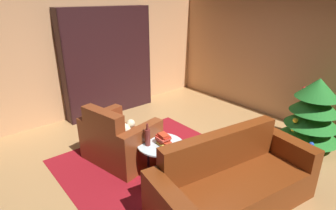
{
  "coord_description": "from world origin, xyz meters",
  "views": [
    {
      "loc": [
        2.51,
        -2.45,
        2.35
      ],
      "look_at": [
        -0.32,
        -0.09,
        0.87
      ],
      "focal_mm": 29.31,
      "sensor_mm": 36.0,
      "label": 1
    }
  ],
  "objects_px": {
    "coffee_table": "(161,147)",
    "book_stack_on_table": "(163,139)",
    "bookshelf_unit": "(113,63)",
    "couch_red": "(232,185)",
    "decorated_tree": "(313,113)",
    "bottle_on_table": "(148,137)",
    "armchair_red": "(119,141)"
  },
  "relations": [
    {
      "from": "book_stack_on_table",
      "to": "bottle_on_table",
      "type": "bearing_deg",
      "value": -120.03
    },
    {
      "from": "couch_red",
      "to": "decorated_tree",
      "type": "relative_size",
      "value": 1.8
    },
    {
      "from": "bookshelf_unit",
      "to": "couch_red",
      "type": "bearing_deg",
      "value": -7.51
    },
    {
      "from": "armchair_red",
      "to": "coffee_table",
      "type": "distance_m",
      "value": 0.73
    },
    {
      "from": "armchair_red",
      "to": "coffee_table",
      "type": "bearing_deg",
      "value": 22.3
    },
    {
      "from": "armchair_red",
      "to": "couch_red",
      "type": "xyz_separation_m",
      "value": [
        1.73,
        0.49,
        -0.01
      ]
    },
    {
      "from": "bookshelf_unit",
      "to": "bottle_on_table",
      "type": "relative_size",
      "value": 6.76
    },
    {
      "from": "decorated_tree",
      "to": "bottle_on_table",
      "type": "bearing_deg",
      "value": -112.99
    },
    {
      "from": "book_stack_on_table",
      "to": "armchair_red",
      "type": "bearing_deg",
      "value": -156.38
    },
    {
      "from": "book_stack_on_table",
      "to": "bottle_on_table",
      "type": "relative_size",
      "value": 0.68
    },
    {
      "from": "coffee_table",
      "to": "decorated_tree",
      "type": "height_order",
      "value": "decorated_tree"
    },
    {
      "from": "couch_red",
      "to": "decorated_tree",
      "type": "distance_m",
      "value": 2.15
    },
    {
      "from": "bookshelf_unit",
      "to": "bottle_on_table",
      "type": "bearing_deg",
      "value": -19.63
    },
    {
      "from": "bookshelf_unit",
      "to": "bottle_on_table",
      "type": "xyz_separation_m",
      "value": [
        2.34,
        -0.84,
        -0.46
      ]
    },
    {
      "from": "decorated_tree",
      "to": "bookshelf_unit",
      "type": "bearing_deg",
      "value": -153.84
    },
    {
      "from": "book_stack_on_table",
      "to": "decorated_tree",
      "type": "height_order",
      "value": "decorated_tree"
    },
    {
      "from": "coffee_table",
      "to": "bottle_on_table",
      "type": "distance_m",
      "value": 0.25
    },
    {
      "from": "couch_red",
      "to": "bottle_on_table",
      "type": "relative_size",
      "value": 6.61
    },
    {
      "from": "couch_red",
      "to": "decorated_tree",
      "type": "xyz_separation_m",
      "value": [
        -0.08,
        2.13,
        0.29
      ]
    },
    {
      "from": "couch_red",
      "to": "coffee_table",
      "type": "distance_m",
      "value": 1.09
    },
    {
      "from": "couch_red",
      "to": "decorated_tree",
      "type": "bearing_deg",
      "value": 92.13
    },
    {
      "from": "bookshelf_unit",
      "to": "decorated_tree",
      "type": "distance_m",
      "value": 3.83
    },
    {
      "from": "bookshelf_unit",
      "to": "couch_red",
      "type": "relative_size",
      "value": 1.02
    },
    {
      "from": "decorated_tree",
      "to": "armchair_red",
      "type": "bearing_deg",
      "value": -122.1
    },
    {
      "from": "couch_red",
      "to": "bottle_on_table",
      "type": "bearing_deg",
      "value": -161.79
    },
    {
      "from": "coffee_table",
      "to": "book_stack_on_table",
      "type": "height_order",
      "value": "book_stack_on_table"
    },
    {
      "from": "book_stack_on_table",
      "to": "coffee_table",
      "type": "bearing_deg",
      "value": -131.28
    },
    {
      "from": "bottle_on_table",
      "to": "couch_red",
      "type": "bearing_deg",
      "value": 18.21
    },
    {
      "from": "couch_red",
      "to": "book_stack_on_table",
      "type": "distance_m",
      "value": 1.08
    },
    {
      "from": "book_stack_on_table",
      "to": "bottle_on_table",
      "type": "distance_m",
      "value": 0.22
    },
    {
      "from": "coffee_table",
      "to": "book_stack_on_table",
      "type": "relative_size",
      "value": 2.95
    },
    {
      "from": "armchair_red",
      "to": "couch_red",
      "type": "bearing_deg",
      "value": 15.92
    }
  ]
}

